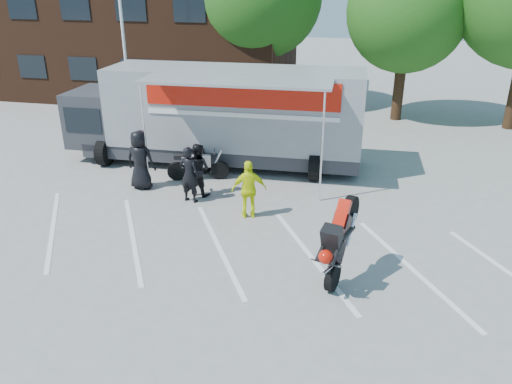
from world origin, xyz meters
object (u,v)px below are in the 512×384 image
at_px(tree_mid, 407,12).
at_px(spectator_leather_c, 198,169).
at_px(spectator_leather_a, 140,160).
at_px(transporter_truck, 223,163).
at_px(flagpole, 127,13).
at_px(parked_motorcycle, 199,179).
at_px(spectator_hivis, 249,190).
at_px(stunt_bike_rider, 343,275).
at_px(spectator_leather_b, 189,175).

height_order(tree_mid, spectator_leather_c, tree_mid).
distance_m(spectator_leather_a, spectator_leather_c, 1.98).
relative_size(transporter_truck, spectator_leather_a, 5.63).
bearing_deg(flagpole, parked_motorcycle, -46.54).
xyz_separation_m(transporter_truck, spectator_hivis, (2.02, -4.21, 0.85)).
bearing_deg(spectator_leather_c, stunt_bike_rider, 156.92).
xyz_separation_m(parked_motorcycle, spectator_leather_a, (-1.56, -1.11, 0.97)).
bearing_deg(transporter_truck, spectator_leather_a, -125.08).
bearing_deg(flagpole, tree_mid, 23.97).
relative_size(transporter_truck, parked_motorcycle, 5.12).
bearing_deg(tree_mid, spectator_leather_c, -120.48).
distance_m(spectator_leather_b, spectator_hivis, 2.13).
xyz_separation_m(parked_motorcycle, spectator_leather_c, (0.41, -1.21, 0.84)).
height_order(transporter_truck, parked_motorcycle, transporter_truck).
distance_m(flagpole, stunt_bike_rider, 14.52).
distance_m(flagpole, tree_mid, 12.31).
bearing_deg(stunt_bike_rider, parked_motorcycle, 152.50).
relative_size(tree_mid, transporter_truck, 0.70).
distance_m(parked_motorcycle, spectator_hivis, 3.50).
xyz_separation_m(transporter_truck, spectator_leather_b, (-0.01, -3.55, 0.88)).
distance_m(tree_mid, transporter_truck, 11.34).
distance_m(transporter_truck, spectator_leather_c, 3.10).
height_order(flagpole, spectator_leather_a, flagpole).
relative_size(flagpole, parked_motorcycle, 3.73).
relative_size(flagpole, tree_mid, 1.04).
xyz_separation_m(tree_mid, spectator_leather_b, (-6.48, -11.44, -4.06)).
distance_m(tree_mid, spectator_hivis, 13.53).
relative_size(flagpole, spectator_leather_b, 4.54).
relative_size(flagpole, spectator_leather_a, 4.11).
relative_size(tree_mid, spectator_hivis, 4.50).
bearing_deg(transporter_truck, stunt_bike_rider, -55.78).
xyz_separation_m(flagpole, transporter_truck, (4.77, -2.89, -5.05)).
bearing_deg(parked_motorcycle, spectator_hivis, -152.28).
height_order(flagpole, stunt_bike_rider, flagpole).
bearing_deg(spectator_leather_b, parked_motorcycle, -68.59).
bearing_deg(flagpole, spectator_leather_c, -50.53).
height_order(transporter_truck, spectator_hivis, transporter_truck).
height_order(tree_mid, spectator_leather_b, tree_mid).
distance_m(flagpole, parked_motorcycle, 8.18).
height_order(flagpole, spectator_hivis, flagpole).
xyz_separation_m(spectator_leather_b, spectator_hivis, (2.03, -0.66, -0.03)).
bearing_deg(spectator_leather_c, spectator_hivis, 162.67).
bearing_deg(transporter_truck, spectator_leather_c, -90.41).
xyz_separation_m(transporter_truck, spectator_leather_a, (-1.91, -2.89, 0.97)).
xyz_separation_m(flagpole, spectator_hivis, (6.79, -7.10, -4.20)).
xyz_separation_m(tree_mid, stunt_bike_rider, (-1.60, -14.61, -4.94)).
height_order(flagpole, parked_motorcycle, flagpole).
bearing_deg(spectator_leather_b, transporter_truck, -79.54).
bearing_deg(parked_motorcycle, flagpole, 26.96).
bearing_deg(flagpole, stunt_bike_rider, -44.91).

